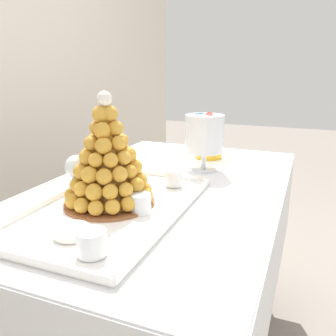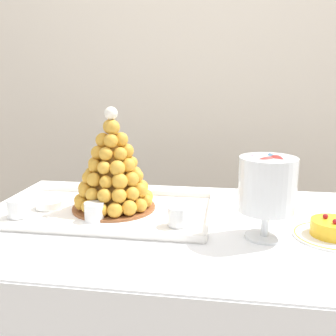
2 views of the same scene
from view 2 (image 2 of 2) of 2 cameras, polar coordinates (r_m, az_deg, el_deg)
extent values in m
cube|color=silver|center=(2.10, 5.76, 15.55)|extent=(4.80, 0.10, 2.50)
cylinder|color=brown|center=(1.72, -15.61, -15.08)|extent=(0.04, 0.04, 0.72)
cube|color=brown|center=(1.16, 2.33, -8.58)|extent=(1.21, 0.72, 0.02)
cube|color=white|center=(1.15, 2.34, -8.05)|extent=(1.27, 0.78, 0.00)
cube|color=white|center=(1.58, 3.89, -9.35)|extent=(1.27, 0.01, 0.37)
cube|color=white|center=(1.25, -8.93, -6.34)|extent=(0.64, 0.38, 0.01)
cube|color=white|center=(1.07, -12.03, -8.98)|extent=(0.64, 0.01, 0.02)
cube|color=white|center=(1.42, -6.63, -3.40)|extent=(0.64, 0.01, 0.02)
cube|color=white|center=(1.37, -21.83, -4.81)|extent=(0.01, 0.38, 0.02)
cube|color=white|center=(1.19, 6.02, -6.62)|extent=(0.01, 0.38, 0.02)
cylinder|color=white|center=(1.24, -8.93, -6.17)|extent=(0.35, 0.35, 0.00)
cylinder|color=brown|center=(1.26, -7.84, -5.66)|extent=(0.26, 0.26, 0.01)
cone|color=#B57B28|center=(1.22, -8.04, 0.43)|extent=(0.18, 0.18, 0.27)
sphere|color=gold|center=(1.23, -3.20, -4.81)|extent=(0.04, 0.04, 0.04)
sphere|color=gold|center=(1.27, -3.21, -4.14)|extent=(0.05, 0.05, 0.05)
sphere|color=gold|center=(1.31, -3.98, -3.71)|extent=(0.04, 0.04, 0.04)
sphere|color=gold|center=(1.33, -5.35, -3.41)|extent=(0.04, 0.04, 0.04)
sphere|color=gold|center=(1.35, -7.08, -3.14)|extent=(0.04, 0.04, 0.04)
sphere|color=gold|center=(1.35, -8.91, -3.25)|extent=(0.04, 0.04, 0.04)
sphere|color=gold|center=(1.33, -10.60, -3.59)|extent=(0.05, 0.05, 0.05)
sphere|color=gold|center=(1.30, -11.90, -4.01)|extent=(0.04, 0.04, 0.04)
sphere|color=gold|center=(1.26, -12.59, -4.58)|extent=(0.04, 0.04, 0.04)
sphere|color=gold|center=(1.22, -12.49, -5.06)|extent=(0.04, 0.04, 0.04)
sphere|color=gold|center=(1.19, -11.54, -5.55)|extent=(0.04, 0.04, 0.04)
sphere|color=gold|center=(1.16, -9.85, -6.02)|extent=(0.04, 0.04, 0.04)
sphere|color=gold|center=(1.15, -7.74, -6.10)|extent=(0.05, 0.05, 0.05)
sphere|color=gold|center=(1.16, -5.66, -5.80)|extent=(0.05, 0.05, 0.05)
sphere|color=gold|center=(1.19, -4.05, -5.45)|extent=(0.04, 0.04, 0.04)
sphere|color=gold|center=(1.25, -3.86, -2.72)|extent=(0.04, 0.04, 0.04)
sphere|color=gold|center=(1.29, -4.55, -2.24)|extent=(0.04, 0.04, 0.04)
sphere|color=gold|center=(1.31, -5.94, -1.86)|extent=(0.04, 0.04, 0.04)
sphere|color=gold|center=(1.33, -7.71, -1.74)|extent=(0.04, 0.04, 0.04)
sphere|color=gold|center=(1.32, -9.51, -2.01)|extent=(0.04, 0.04, 0.04)
sphere|color=gold|center=(1.30, -11.02, -2.30)|extent=(0.04, 0.04, 0.04)
sphere|color=gold|center=(1.26, -11.90, -2.84)|extent=(0.05, 0.05, 0.05)
sphere|color=gold|center=(1.22, -11.92, -3.29)|extent=(0.04, 0.04, 0.04)
sphere|color=gold|center=(1.18, -10.97, -3.80)|extent=(0.04, 0.04, 0.04)
sphere|color=gold|center=(1.16, -9.23, -3.99)|extent=(0.04, 0.04, 0.04)
sphere|color=gold|center=(1.16, -7.13, -4.02)|extent=(0.05, 0.05, 0.05)
sphere|color=gold|center=(1.17, -5.25, -3.77)|extent=(0.04, 0.04, 0.04)
sphere|color=gold|center=(1.21, -4.09, -3.26)|extent=(0.05, 0.05, 0.05)
sphere|color=gold|center=(1.26, -4.93, -0.80)|extent=(0.05, 0.05, 0.05)
sphere|color=gold|center=(1.29, -6.18, -0.41)|extent=(0.04, 0.04, 0.04)
sphere|color=gold|center=(1.30, -7.93, -0.31)|extent=(0.05, 0.05, 0.05)
sphere|color=gold|center=(1.29, -9.69, -0.51)|extent=(0.05, 0.05, 0.05)
sphere|color=gold|center=(1.26, -10.99, -0.86)|extent=(0.05, 0.05, 0.05)
sphere|color=gold|center=(1.22, -11.39, -1.39)|extent=(0.04, 0.04, 0.04)
sphere|color=gold|center=(1.19, -10.71, -1.69)|extent=(0.04, 0.04, 0.04)
sphere|color=gold|center=(1.16, -9.06, -2.08)|extent=(0.04, 0.04, 0.04)
sphere|color=gold|center=(1.16, -7.03, -1.93)|extent=(0.05, 0.05, 0.05)
sphere|color=gold|center=(1.18, -5.34, -1.64)|extent=(0.05, 0.05, 0.05)
sphere|color=gold|center=(1.22, -4.59, -1.16)|extent=(0.04, 0.04, 0.04)
sphere|color=gold|center=(1.26, -6.13, 1.11)|extent=(0.04, 0.04, 0.04)
sphere|color=gold|center=(1.28, -7.75, 1.10)|extent=(0.04, 0.04, 0.04)
sphere|color=gold|center=(1.27, -9.49, 1.04)|extent=(0.04, 0.04, 0.04)
sphere|color=gold|center=(1.24, -10.62, 0.70)|extent=(0.04, 0.04, 0.04)
sphere|color=gold|center=(1.20, -10.58, 0.29)|extent=(0.04, 0.04, 0.04)
sphere|color=gold|center=(1.17, -9.31, 0.03)|extent=(0.04, 0.04, 0.04)
sphere|color=gold|center=(1.17, -7.37, -0.03)|extent=(0.05, 0.05, 0.05)
sphere|color=gold|center=(1.19, -5.79, 0.39)|extent=(0.04, 0.04, 0.04)
sphere|color=gold|center=(1.23, -5.34, 0.79)|extent=(0.04, 0.04, 0.04)
sphere|color=gold|center=(1.25, -7.22, 2.64)|extent=(0.04, 0.04, 0.04)
sphere|color=gold|center=(1.25, -9.18, 2.61)|extent=(0.04, 0.04, 0.04)
sphere|color=gold|center=(1.21, -10.11, 2.18)|extent=(0.05, 0.05, 0.05)
sphere|color=gold|center=(1.18, -9.03, 2.04)|extent=(0.04, 0.04, 0.04)
sphere|color=gold|center=(1.18, -6.95, 2.03)|extent=(0.04, 0.04, 0.04)
sphere|color=gold|center=(1.22, -6.09, 2.46)|extent=(0.05, 0.05, 0.05)
sphere|color=gold|center=(1.24, -8.01, 4.29)|extent=(0.04, 0.04, 0.04)
sphere|color=gold|center=(1.21, -9.45, 4.01)|extent=(0.05, 0.05, 0.05)
sphere|color=gold|center=(1.18, -8.31, 3.93)|extent=(0.04, 0.04, 0.04)
sphere|color=gold|center=(1.21, -6.85, 4.14)|extent=(0.04, 0.04, 0.04)
sphere|color=gold|center=(1.21, -8.35, 5.95)|extent=(0.05, 0.05, 0.05)
sphere|color=gold|center=(1.19, -8.07, 5.87)|extent=(0.04, 0.04, 0.04)
sphere|color=white|center=(1.20, -8.28, 7.87)|extent=(0.04, 0.04, 0.04)
cylinder|color=silver|center=(1.25, -20.93, -5.43)|extent=(0.06, 0.06, 0.05)
cylinder|color=gold|center=(1.26, -20.88, -6.08)|extent=(0.06, 0.06, 0.02)
cylinder|color=#EAC166|center=(1.25, -20.95, -5.25)|extent=(0.06, 0.06, 0.02)
sphere|color=brown|center=(1.24, -20.89, -4.80)|extent=(0.02, 0.02, 0.02)
cylinder|color=silver|center=(1.16, -10.67, -6.24)|extent=(0.06, 0.06, 0.05)
cylinder|color=gold|center=(1.16, -10.64, -6.94)|extent=(0.05, 0.05, 0.02)
cylinder|color=#EAC166|center=(1.16, -10.68, -6.04)|extent=(0.05, 0.05, 0.02)
sphere|color=brown|center=(1.16, -10.73, -5.38)|extent=(0.02, 0.02, 0.02)
cylinder|color=silver|center=(1.10, 1.39, -7.03)|extent=(0.05, 0.05, 0.05)
cylinder|color=brown|center=(1.11, 1.38, -7.76)|extent=(0.05, 0.05, 0.02)
cylinder|color=#8C603D|center=(1.10, 1.39, -6.82)|extent=(0.05, 0.05, 0.02)
sphere|color=brown|center=(1.09, 1.32, -6.36)|extent=(0.02, 0.02, 0.02)
cylinder|color=white|center=(1.31, -16.91, -5.05)|extent=(0.08, 0.08, 0.02)
cylinder|color=#F2CC59|center=(1.31, -16.94, -4.66)|extent=(0.07, 0.07, 0.00)
cylinder|color=white|center=(1.08, 13.81, -9.64)|extent=(0.10, 0.10, 0.01)
cylinder|color=white|center=(1.07, 13.92, -7.77)|extent=(0.02, 0.02, 0.07)
cylinder|color=white|center=(1.03, 14.23, -2.32)|extent=(0.15, 0.15, 0.14)
cylinder|color=#F9A54C|center=(1.04, 15.65, -5.21)|extent=(0.08, 0.05, 0.08)
cylinder|color=pink|center=(1.07, 12.49, -4.56)|extent=(0.06, 0.05, 0.04)
cylinder|color=#D199D8|center=(1.02, 13.54, -5.48)|extent=(0.06, 0.06, 0.05)
cylinder|color=yellow|center=(1.06, 14.75, -3.48)|extent=(0.06, 0.06, 0.05)
cylinder|color=#D199D8|center=(1.05, 12.74, -3.51)|extent=(0.06, 0.05, 0.06)
cylinder|color=pink|center=(1.02, 14.67, -4.06)|extent=(0.06, 0.06, 0.04)
cylinder|color=yellow|center=(1.05, 14.40, -2.12)|extent=(0.05, 0.05, 0.02)
cylinder|color=#9ED860|center=(1.03, 13.11, -2.38)|extent=(0.06, 0.06, 0.06)
cylinder|color=#D199D8|center=(1.02, 15.05, -2.65)|extent=(0.07, 0.05, 0.06)
cylinder|color=yellow|center=(1.05, 14.09, -0.66)|extent=(0.07, 0.06, 0.07)
cylinder|color=brown|center=(1.02, 12.64, -0.90)|extent=(0.07, 0.06, 0.06)
cylinder|color=#E54C47|center=(1.00, 15.17, -1.42)|extent=(0.05, 0.05, 0.05)
cylinder|color=yellow|center=(1.03, 16.61, -1.04)|extent=(0.06, 0.06, 0.06)
cylinder|color=#D199D8|center=(1.04, 12.91, 0.74)|extent=(0.05, 0.05, 0.05)
cylinder|color=#E54C47|center=(1.01, 13.66, 0.39)|extent=(0.07, 0.06, 0.07)
cylinder|color=#E54C47|center=(1.01, 15.31, 0.26)|extent=(0.07, 0.05, 0.07)
cylinder|color=#72B2E0|center=(1.05, 15.44, 0.77)|extent=(0.07, 0.06, 0.06)
cylinder|color=white|center=(1.14, 22.78, -9.12)|extent=(0.20, 0.20, 0.01)
torus|color=gold|center=(1.14, 22.79, -8.98)|extent=(0.20, 0.20, 0.00)
cylinder|color=yellow|center=(1.13, 22.88, -8.03)|extent=(0.12, 0.12, 0.04)
sphere|color=#A51923|center=(1.13, 21.91, -6.53)|extent=(0.01, 0.01, 0.01)
sphere|color=#A51923|center=(1.10, 23.14, -7.17)|extent=(0.01, 0.01, 0.01)
cylinder|color=silver|center=(1.35, -7.79, -4.85)|extent=(0.06, 0.06, 0.00)
cylinder|color=silver|center=(1.34, -7.84, -3.12)|extent=(0.01, 0.01, 0.08)
sphere|color=silver|center=(1.32, -7.94, -0.13)|extent=(0.07, 0.07, 0.07)
camera|label=1|loc=(1.32, -53.26, 6.90)|focal=37.53mm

